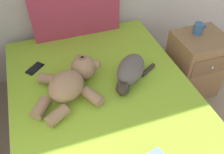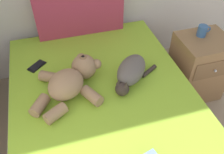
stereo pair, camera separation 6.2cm
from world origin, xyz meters
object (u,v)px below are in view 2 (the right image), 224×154
cat (131,72)px  teddy_bear (72,80)px  nightstand (198,67)px  mug (202,31)px  bed (106,120)px  patterned_cushion (80,8)px  cell_phone (37,66)px

cat → teddy_bear: (-0.44, 0.02, 0.01)m
nightstand → mug: bearing=100.9°
bed → patterned_cushion: size_ratio=2.41×
bed → cell_phone: 0.70m
teddy_bear → cell_phone: teddy_bear is taller
teddy_bear → bed: bearing=-38.3°
bed → patterned_cushion: 1.01m
mug → cat: bearing=-162.0°
cat → mug: bearing=18.0°
bed → cat: (0.23, 0.14, 0.33)m
patterned_cushion → cat: bearing=-73.0°
teddy_bear → cell_phone: size_ratio=3.53×
cell_phone → mug: 1.41m
bed → teddy_bear: size_ratio=3.41×
teddy_bear → cell_phone: 0.41m
bed → cell_phone: cell_phone is taller
bed → mug: mug is taller
bed → cell_phone: bearing=132.1°
nightstand → bed: bearing=-162.6°
cell_phone → nightstand: (1.41, -0.18, -0.21)m
teddy_bear → mug: (1.16, 0.21, 0.07)m
patterned_cushion → nightstand: bearing=-30.7°
cat → nightstand: bearing=12.8°
mug → nightstand: bearing=-79.1°
mug → cell_phone: bearing=175.5°
cat → patterned_cushion: bearing=107.0°
bed → nightstand: size_ratio=3.10×
bed → teddy_bear: (-0.20, 0.16, 0.34)m
patterned_cushion → cat: 0.79m
patterned_cushion → teddy_bear: 0.77m
cell_phone → nightstand: nightstand is taller
cat → teddy_bear: 0.44m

